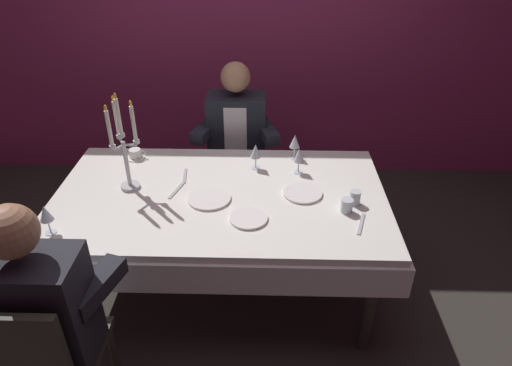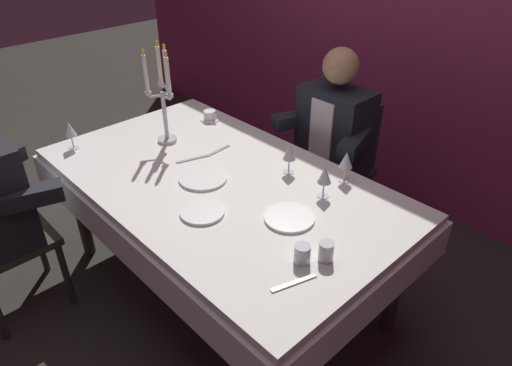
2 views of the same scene
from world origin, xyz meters
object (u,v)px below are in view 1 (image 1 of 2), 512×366
at_px(water_tumbler_1, 347,206).
at_px(seated_diner_0, 37,309).
at_px(water_tumbler_0, 355,198).
at_px(dinner_plate_0, 249,218).
at_px(seated_diner_1, 237,129).
at_px(candelabra, 124,148).
at_px(dinner_plate_2, 209,198).
at_px(coffee_cup_0, 135,154).
at_px(wine_glass_0, 299,156).
at_px(wine_glass_1, 295,142).
at_px(wine_glass_2, 46,214).
at_px(dinner_plate_1, 303,193).
at_px(dining_table, 221,211).
at_px(wine_glass_3, 256,152).

height_order(water_tumbler_1, seated_diner_0, seated_diner_0).
bearing_deg(water_tumbler_0, seated_diner_0, -150.60).
xyz_separation_m(dinner_plate_0, seated_diner_1, (-0.13, 1.13, -0.01)).
height_order(candelabra, dinner_plate_2, candelabra).
height_order(coffee_cup_0, seated_diner_1, seated_diner_1).
distance_m(wine_glass_0, water_tumbler_1, 0.49).
xyz_separation_m(wine_glass_0, wine_glass_1, (-0.02, 0.19, -0.00)).
xyz_separation_m(candelabra, wine_glass_2, (-0.29, -0.44, -0.15)).
bearing_deg(wine_glass_1, water_tumbler_0, -59.41).
relative_size(dinner_plate_1, wine_glass_1, 1.38).
bearing_deg(dinner_plate_2, seated_diner_0, -126.71).
height_order(wine_glass_2, water_tumbler_0, wine_glass_2).
bearing_deg(wine_glass_0, water_tumbler_0, -49.19).
distance_m(dining_table, seated_diner_0, 1.12).
distance_m(dinner_plate_1, coffee_cup_0, 1.14).
bearing_deg(water_tumbler_0, wine_glass_0, 130.81).
relative_size(dinner_plate_1, seated_diner_1, 0.18).
height_order(wine_glass_0, coffee_cup_0, wine_glass_0).
height_order(candelabra, wine_glass_1, candelabra).
height_order(candelabra, water_tumbler_1, candelabra).
relative_size(candelabra, wine_glass_0, 3.55).
bearing_deg(wine_glass_1, water_tumbler_1, -67.07).
bearing_deg(dinner_plate_0, wine_glass_0, 60.19).
bearing_deg(dining_table, wine_glass_2, -154.94).
distance_m(dinner_plate_1, dinner_plate_2, 0.53).
distance_m(wine_glass_0, seated_diner_0, 1.61).
distance_m(wine_glass_0, water_tumbler_0, 0.46).
xyz_separation_m(wine_glass_1, wine_glass_3, (-0.25, -0.14, 0.00)).
distance_m(wine_glass_0, seated_diner_1, 0.76).
height_order(wine_glass_1, wine_glass_2, same).
xyz_separation_m(wine_glass_2, water_tumbler_1, (1.52, 0.23, -0.08)).
bearing_deg(candelabra, wine_glass_3, 19.07).
xyz_separation_m(dinner_plate_0, wine_glass_1, (0.27, 0.69, 0.11)).
height_order(water_tumbler_0, water_tumbler_1, water_tumbler_0).
distance_m(candelabra, water_tumbler_1, 1.27).
relative_size(wine_glass_2, seated_diner_0, 0.13).
relative_size(dinner_plate_2, wine_glass_1, 1.49).
distance_m(wine_glass_3, water_tumbler_1, 0.69).
distance_m(wine_glass_2, seated_diner_0, 0.54).
xyz_separation_m(dinner_plate_0, seated_diner_0, (-0.85, -0.64, -0.01)).
bearing_deg(wine_glass_0, seated_diner_0, -134.70).
xyz_separation_m(dinner_plate_0, water_tumbler_1, (0.52, 0.08, 0.03)).
height_order(dining_table, coffee_cup_0, coffee_cup_0).
bearing_deg(dinner_plate_1, wine_glass_2, -163.05).
relative_size(dinner_plate_0, water_tumbler_0, 2.47).
relative_size(water_tumbler_0, seated_diner_1, 0.07).
height_order(dinner_plate_0, water_tumbler_0, water_tumbler_0).
relative_size(wine_glass_1, water_tumbler_0, 2.00).
relative_size(dinner_plate_1, wine_glass_3, 1.38).
bearing_deg(seated_diner_1, seated_diner_0, -111.91).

